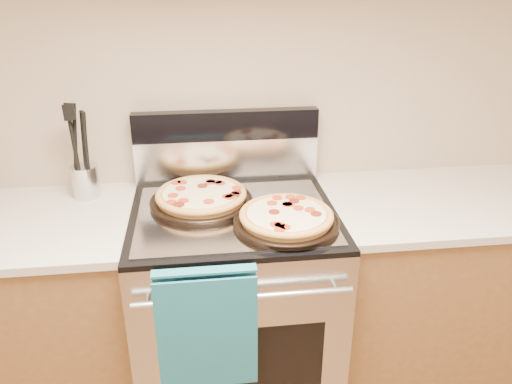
{
  "coord_description": "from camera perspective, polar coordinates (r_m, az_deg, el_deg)",
  "views": [
    {
      "loc": [
        -0.12,
        -0.01,
        1.75
      ],
      "look_at": [
        0.07,
        1.55,
        1.04
      ],
      "focal_mm": 35.0,
      "sensor_mm": 36.0,
      "label": 1
    }
  ],
  "objects": [
    {
      "name": "wall_back",
      "position": [
        2.05,
        -3.66,
        13.05
      ],
      "size": [
        4.0,
        0.0,
        4.0
      ],
      "primitive_type": "plane",
      "rotation": [
        1.57,
        0.0,
        0.0
      ],
      "color": "tan",
      "rests_on": "ground"
    },
    {
      "name": "cabinet_right",
      "position": [
        2.36,
        19.81,
        -11.03
      ],
      "size": [
        1.0,
        0.62,
        0.88
      ],
      "primitive_type": "cube",
      "color": "brown",
      "rests_on": "ground"
    },
    {
      "name": "oven_handle",
      "position": [
        1.6,
        -1.38,
        -12.02
      ],
      "size": [
        0.7,
        0.03,
        0.03
      ],
      "primitive_type": "cylinder",
      "rotation": [
        0.0,
        1.57,
        0.0
      ],
      "color": "silver",
      "rests_on": "range_body"
    },
    {
      "name": "pepperoni_pizza_front",
      "position": [
        1.74,
        3.48,
        -2.98
      ],
      "size": [
        0.42,
        0.42,
        0.05
      ],
      "primitive_type": null,
      "rotation": [
        0.0,
        0.0,
        -0.14
      ],
      "color": "#BA7739",
      "rests_on": "foil_sheet"
    },
    {
      "name": "range_body",
      "position": [
        2.11,
        -2.35,
        -13.69
      ],
      "size": [
        0.76,
        0.68,
        0.9
      ],
      "primitive_type": "cube",
      "color": "#B7B7BC",
      "rests_on": "ground"
    },
    {
      "name": "countertop_right",
      "position": [
        2.14,
        21.51,
        -0.99
      ],
      "size": [
        1.02,
        0.64,
        0.03
      ],
      "primitive_type": "cube",
      "color": "#BAB3A7",
      "rests_on": "cabinet_right"
    },
    {
      "name": "foil_sheet",
      "position": [
        1.83,
        -2.52,
        -2.53
      ],
      "size": [
        0.7,
        0.55,
        0.01
      ],
      "primitive_type": "cube",
      "color": "gray",
      "rests_on": "cooktop"
    },
    {
      "name": "oven_window",
      "position": [
        1.86,
        -1.4,
        -20.01
      ],
      "size": [
        0.56,
        0.01,
        0.4
      ],
      "primitive_type": "cube",
      "color": "black",
      "rests_on": "range_body"
    },
    {
      "name": "dish_towel",
      "position": [
        1.66,
        -5.61,
        -15.06
      ],
      "size": [
        0.32,
        0.05,
        0.42
      ],
      "primitive_type": null,
      "color": "#165A71",
      "rests_on": "oven_handle"
    },
    {
      "name": "pepperoni_pizza_back",
      "position": [
        1.9,
        -6.27,
        -0.59
      ],
      "size": [
        0.42,
        0.42,
        0.05
      ],
      "primitive_type": null,
      "rotation": [
        0.0,
        0.0,
        0.09
      ],
      "color": "#BA7739",
      "rests_on": "foil_sheet"
    },
    {
      "name": "backsplash_upper",
      "position": [
        2.06,
        -3.44,
        7.65
      ],
      "size": [
        0.76,
        0.06,
        0.12
      ],
      "primitive_type": "cube",
      "color": "black",
      "rests_on": "backsplash_lower"
    },
    {
      "name": "cooktop",
      "position": [
        1.86,
        -2.59,
        -2.47
      ],
      "size": [
        0.76,
        0.68,
        0.02
      ],
      "primitive_type": "cube",
      "color": "black",
      "rests_on": "range_body"
    },
    {
      "name": "backsplash_lower",
      "position": [
        2.11,
        -3.34,
        3.74
      ],
      "size": [
        0.76,
        0.06,
        0.18
      ],
      "primitive_type": "cube",
      "color": "silver",
      "rests_on": "cooktop"
    },
    {
      "name": "cabinet_left",
      "position": [
        2.27,
        -25.88,
        -13.81
      ],
      "size": [
        1.0,
        0.62,
        0.88
      ],
      "primitive_type": "cube",
      "color": "brown",
      "rests_on": "ground"
    },
    {
      "name": "utensil_crock",
      "position": [
        2.09,
        -18.89,
        1.18
      ],
      "size": [
        0.12,
        0.12,
        0.13
      ],
      "primitive_type": "cylinder",
      "rotation": [
        0.0,
        0.0,
        -0.15
      ],
      "color": "silver",
      "rests_on": "countertop_left"
    }
  ]
}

